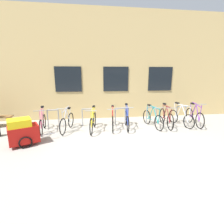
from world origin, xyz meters
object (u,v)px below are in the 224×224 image
Objects in this scene: bicycle_maroon at (166,118)px; bicycle_blue at (127,120)px; bicycle_purple at (194,117)px; bicycle_red at (113,120)px; bicycle_silver at (67,122)px; bicycle_yellow at (93,121)px; bicycle_white at (181,117)px; bicycle_pink at (43,123)px; bicycle_teal at (152,119)px; bike_trailer at (23,132)px.

bicycle_maroon is 1.05× the size of bicycle_blue.
bicycle_purple reaches higher than bicycle_maroon.
bicycle_red is 2.43m from bicycle_maroon.
bicycle_silver is 2.53m from bicycle_blue.
bicycle_yellow reaches higher than bicycle_red.
bicycle_silver is at bearing -179.41° from bicycle_white.
bicycle_pink is 0.96× the size of bicycle_teal.
bicycle_maroon is 1.02× the size of bicycle_yellow.
bicycle_blue is at bearing -179.20° from bicycle_purple.
bicycle_red is 0.86m from bicycle_yellow.
bicycle_maroon is at bearing 1.25° from bicycle_blue.
bicycle_maroon reaches higher than bike_trailer.
bicycle_purple is 2.02m from bicycle_teal.
bicycle_blue is at bearing -178.23° from bicycle_white.
bicycle_silver reaches higher than bicycle_teal.
bicycle_white is at bearing 176.99° from bicycle_purple.
bicycle_silver reaches higher than bicycle_yellow.
bike_trailer is at bearing -133.36° from bicycle_silver.
bicycle_yellow is at bearing -177.51° from bicycle_white.
bicycle_yellow is 2.64m from bicycle_teal.
bicycle_purple is (5.73, 0.02, 0.02)m from bicycle_silver.
bicycle_silver is at bearing 179.92° from bicycle_teal.
bicycle_pink is 3.52m from bicycle_blue.
bicycle_purple is (3.81, -0.02, 0.01)m from bicycle_red.
bicycle_pink is 0.93× the size of bicycle_yellow.
bicycle_purple is 1.00× the size of bicycle_teal.
bicycle_purple is (4.65, 0.14, 0.01)m from bicycle_yellow.
bicycle_yellow is (-3.27, -0.13, -0.01)m from bicycle_maroon.
bicycle_pink is 0.96× the size of bicycle_blue.
bicycle_white reaches higher than bicycle_red.
bicycle_red is 1.92m from bicycle_silver.
bicycle_teal is at bearing 14.79° from bike_trailer.
bicycle_blue reaches higher than bicycle_white.
bicycle_purple is at bearing 1.72° from bicycle_yellow.
bicycle_maroon is (2.43, -0.03, 0.01)m from bicycle_red.
bicycle_blue is (-1.82, -0.04, -0.01)m from bicycle_maroon.
bicycle_white is (4.00, 0.17, -0.01)m from bicycle_yellow.
bicycle_pink is at bearing 176.22° from bicycle_yellow.
bicycle_purple is (1.38, 0.00, 0.00)m from bicycle_maroon.
bicycle_red is 1.05× the size of bicycle_teal.
bicycle_red is 2.91m from bicycle_pink.
bicycle_red is 1.10× the size of bicycle_white.
bike_trailer is (-5.59, -1.33, 0.07)m from bicycle_maroon.
bike_trailer is at bearing -152.78° from bicycle_yellow.
bicycle_purple reaches higher than bicycle_yellow.
bike_trailer is at bearing -166.66° from bicycle_maroon.
bicycle_blue is at bearing 3.74° from bicycle_yellow.
bicycle_silver is 0.93× the size of bicycle_yellow.
bicycle_red is 1.05× the size of bicycle_blue.
bicycle_white is at bearing 0.36° from bicycle_pink.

